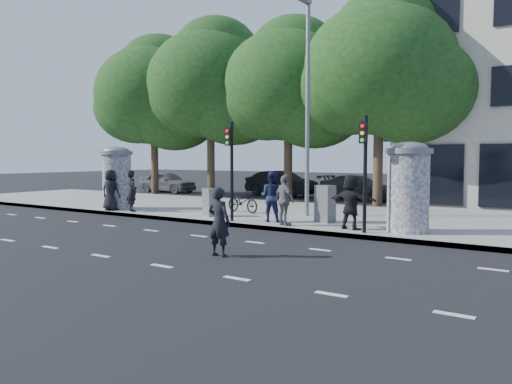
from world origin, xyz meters
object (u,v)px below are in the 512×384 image
Objects in this scene: car_left at (167,182)px; traffic_pole_far at (365,161)px; ped_a at (111,190)px; car_right at (359,187)px; cabinet_left at (210,202)px; street_lamp at (307,91)px; car_mid at (281,183)px; ped_e at (285,200)px; ped_c at (272,196)px; man_road at (219,222)px; ad_column_left at (117,176)px; ad_column_right at (408,185)px; cabinet_right at (325,204)px; bicycle at (243,202)px; ped_f at (351,202)px; ped_b at (132,191)px; traffic_pole_near at (231,161)px.

traffic_pole_far is at bearing -122.00° from car_left.
ped_a is 13.83m from car_right.
cabinet_left is at bearing -179.60° from car_right.
street_lamp is 8.98m from ped_a.
car_left is 8.10m from car_mid.
ped_e is at bearing 8.68° from cabinet_left.
man_road is at bearing 100.71° from ped_c.
car_right is at bearing -54.28° from ped_e.
ad_column_left is at bearing 176.45° from traffic_pole_far.
ped_e reaches higher than car_right.
ad_column_right reaches higher than ped_c.
car_mid is (-8.19, 10.84, -0.02)m from cabinet_right.
car_mid reaches higher than bicycle.
cabinet_right is (-0.14, 5.99, -0.05)m from man_road.
ped_f is at bearing -23.24° from cabinet_right.
cabinet_left is at bearing 6.22° from ped_f.
car_left is at bearing -21.35° from ped_f.
traffic_pole_far is at bearing 151.31° from ped_f.
ad_column_right is (12.40, 0.20, 0.00)m from ad_column_left.
cabinet_right is (9.41, 0.84, -0.76)m from ad_column_left.
street_lamp reaches higher than car_right.
cabinet_right reaches higher than cabinet_left.
street_lamp reaches higher than cabinet_left.
ad_column_right is 1.75m from ped_f.
ad_column_right is 1.58× the size of ped_b.
ped_e is 0.36× the size of car_mid.
ped_f is (4.20, 0.46, -1.24)m from traffic_pole_near.
man_road is (8.14, -4.70, -0.16)m from ped_b.
car_mid is at bearing -64.45° from man_road.
man_road is 1.31× the size of cabinet_right.
ped_e is 18.71m from car_left.
ped_c is (-4.58, -0.22, -0.52)m from ad_column_right.
street_lamp is 4.98m from bicycle.
street_lamp is at bearing -119.56° from car_left.
ped_b is 1.00× the size of ped_f.
ped_b is at bearing -143.58° from car_left.
ped_c is 2.98m from ped_f.
traffic_pole_near reaches higher than ad_column_right.
traffic_pole_far reaches higher than ped_a.
street_lamp is 4.76× the size of ped_b.
street_lamp is 7.69× the size of cabinet_left.
ped_e is at bearing -158.67° from ped_b.
ad_column_left is 10.82m from ped_f.
ad_column_right is at bearing -153.94° from ped_b.
ped_e is 0.97× the size of ped_f.
ped_c is (-3.58, 0.69, -1.21)m from traffic_pole_far.
ped_f is at bearing 16.19° from cabinet_left.
traffic_pole_near is at bearing -136.50° from cabinet_right.
ad_column_left is 8.73m from ped_e.
ped_c is at bearing -144.43° from car_mid.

